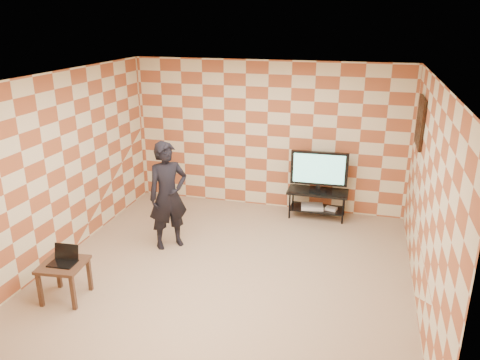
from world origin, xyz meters
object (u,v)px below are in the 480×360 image
Objects in this scene: tv_stand at (317,198)px; side_table at (64,269)px; person at (168,196)px; tv at (319,169)px.

tv_stand is 1.82× the size of side_table.
side_table is 0.34× the size of person.
tv is at bearing 50.51° from side_table.
tv_stand is 2.74m from person.
tv_stand is 1.07× the size of tv.
tv_stand is at bearing 50.53° from side_table.
tv is 0.59× the size of person.
side_table is at bearing -155.11° from person.
tv_stand is at bearing -3.39° from person.
person is (-2.09, -1.70, -0.06)m from tv.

